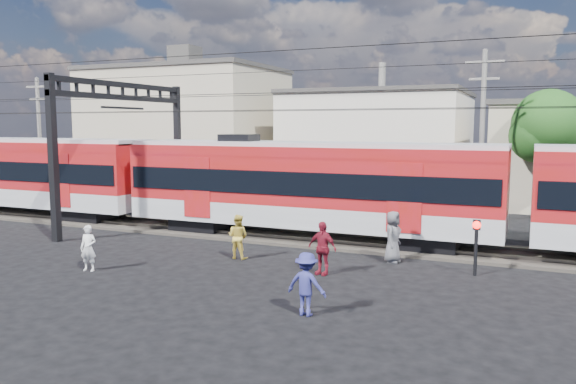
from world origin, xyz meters
name	(u,v)px	position (x,y,z in m)	size (l,w,h in m)	color
ground	(221,291)	(0.00, 0.00, 0.00)	(120.00, 120.00, 0.00)	black
track_bed	(316,239)	(0.00, 8.00, 0.06)	(70.00, 3.40, 0.12)	#2D2823
rail_near	(310,239)	(0.00, 7.25, 0.18)	(70.00, 0.12, 0.12)	#59544C
rail_far	(322,233)	(0.00, 8.75, 0.18)	(70.00, 0.12, 0.12)	#59544C
commuter_train	(311,184)	(-0.25, 8.00, 2.40)	(50.30, 3.08, 4.17)	black
catenary	(146,120)	(-8.65, 8.00, 5.14)	(70.00, 9.30, 7.52)	black
building_west	(187,128)	(-17.00, 24.00, 4.66)	(14.28, 10.20, 9.30)	tan
building_midwest	(381,142)	(-2.00, 27.00, 3.66)	(12.24, 12.24, 7.30)	beige
utility_pole_mid	(482,132)	(6.00, 15.00, 4.53)	(1.80, 0.24, 8.50)	slate
utility_pole_west	(40,134)	(-22.00, 14.00, 4.28)	(1.80, 0.24, 8.00)	slate
tree_near	(552,129)	(9.19, 18.09, 4.66)	(3.82, 3.64, 6.72)	#382619
pedestrian_a	(88,248)	(-5.28, 0.28, 0.78)	(0.57, 0.37, 1.55)	silver
pedestrian_b	(238,237)	(-1.50, 3.81, 0.82)	(0.79, 0.62, 1.63)	gold
pedestrian_c	(306,284)	(3.08, -0.97, 0.82)	(1.06, 0.61, 1.65)	navy
pedestrian_d	(322,248)	(2.09, 2.95, 0.88)	(1.03, 0.43, 1.76)	maroon
pedestrian_e	(393,237)	(3.85, 5.50, 0.92)	(0.90, 0.59, 1.85)	#4E4F54
crossing_signal	(476,237)	(6.73, 4.77, 1.28)	(0.27, 0.27, 1.85)	black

